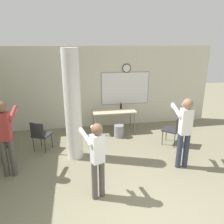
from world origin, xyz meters
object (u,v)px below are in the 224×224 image
at_px(chair_mid_room, 174,128).
at_px(person_playing_side, 185,128).
at_px(chair_near_pillar, 40,134).
at_px(person_watching_back, 5,133).
at_px(person_playing_front, 97,155).
at_px(bottle_on_table, 121,106).
at_px(folding_table, 114,112).

bearing_deg(chair_mid_room, person_playing_side, -105.22).
height_order(chair_near_pillar, person_watching_back, person_watching_back).
bearing_deg(person_playing_front, bottle_on_table, 70.49).
distance_m(folding_table, person_playing_side, 2.80).
distance_m(folding_table, bottle_on_table, 0.35).
distance_m(bottle_on_table, person_playing_front, 3.60).
bearing_deg(chair_near_pillar, person_playing_side, -22.58).
bearing_deg(folding_table, chair_mid_room, -41.58).
distance_m(folding_table, chair_mid_room, 2.03).
distance_m(chair_near_pillar, person_playing_front, 2.58).
bearing_deg(bottle_on_table, chair_near_pillar, -154.20).
bearing_deg(person_playing_front, person_watching_back, 149.94).
relative_size(bottle_on_table, person_watching_back, 0.13).
bearing_deg(person_watching_back, chair_near_pillar, 63.23).
bearing_deg(chair_mid_room, person_playing_front, -142.36).
bearing_deg(chair_mid_room, person_watching_back, -169.51).
relative_size(bottle_on_table, person_playing_front, 0.15).
height_order(folding_table, person_watching_back, person_watching_back).
relative_size(chair_mid_room, person_playing_front, 0.56).
height_order(folding_table, bottle_on_table, bottle_on_table).
xyz_separation_m(folding_table, person_playing_front, (-0.93, -3.23, 0.24)).
height_order(bottle_on_table, chair_mid_room, bottle_on_table).
bearing_deg(chair_mid_room, bottle_on_table, 129.53).
bearing_deg(chair_near_pillar, person_playing_front, -58.49).
relative_size(person_playing_side, person_playing_front, 1.11).
relative_size(folding_table, chair_mid_room, 1.64).
distance_m(bottle_on_table, person_watching_back, 3.85).
bearing_deg(person_watching_back, person_playing_front, -30.06).
height_order(bottle_on_table, person_playing_front, person_playing_front).
bearing_deg(person_playing_front, person_playing_side, 18.91).
height_order(chair_mid_room, person_playing_side, person_playing_side).
relative_size(chair_mid_room, person_watching_back, 0.50).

